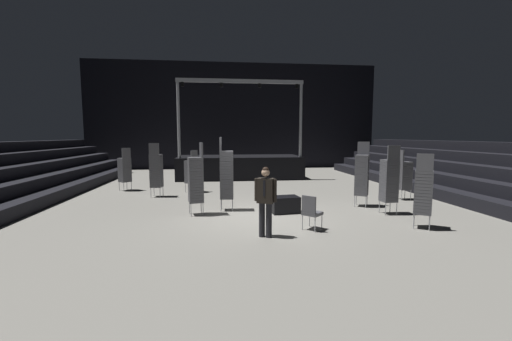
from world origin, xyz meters
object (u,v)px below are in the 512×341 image
equipment_road_case (285,204)px  chair_stack_rear_left (423,191)px  chair_stack_mid_left (389,180)px  chair_stack_mid_centre (125,169)px  loose_chair_near_man (311,210)px  chair_stack_mid_right (362,174)px  chair_stack_rear_centre (156,170)px  chair_stack_aisle_left (196,179)px  chair_stack_rear_right (191,171)px  stage_riser (240,166)px  chair_stack_front_right (404,175)px  man_with_tie (265,198)px  chair_stack_front_left (226,174)px

equipment_road_case → chair_stack_rear_left: bearing=-33.1°
chair_stack_mid_left → chair_stack_rear_left: 1.64m
chair_stack_mid_centre → loose_chair_near_man: (6.74, -7.03, -0.45)m
chair_stack_mid_right → loose_chair_near_man: chair_stack_mid_right is taller
chair_stack_rear_centre → chair_stack_aisle_left: chair_stack_aisle_left is taller
chair_stack_rear_right → loose_chair_near_man: bearing=-111.6°
chair_stack_rear_left → chair_stack_rear_centre: bearing=-180.0°
stage_riser → chair_stack_mid_centre: 6.87m
chair_stack_front_right → equipment_road_case: size_ratio=2.18×
chair_stack_rear_left → chair_stack_aisle_left: bearing=-165.6°
chair_stack_mid_centre → chair_stack_rear_centre: 2.46m
stage_riser → equipment_road_case: (0.92, -9.08, -0.44)m
man_with_tie → chair_stack_rear_centre: (-3.71, 5.75, 0.11)m
chair_stack_front_right → chair_stack_rear_centre: 9.95m
man_with_tie → chair_stack_aisle_left: size_ratio=0.76×
chair_stack_mid_right → chair_stack_rear_left: chair_stack_mid_right is taller
chair_stack_rear_left → equipment_road_case: chair_stack_rear_left is taller
man_with_tie → chair_stack_rear_right: chair_stack_rear_right is taller
chair_stack_mid_centre → chair_stack_mid_right: bearing=-71.4°
chair_stack_mid_right → chair_stack_aisle_left: 5.80m
chair_stack_mid_right → chair_stack_mid_left: bearing=140.0°
chair_stack_rear_right → loose_chair_near_man: (3.67, -6.29, -0.41)m
man_with_tie → chair_stack_mid_left: chair_stack_mid_left is taller
loose_chair_near_man → chair_stack_front_left: bearing=175.9°
chair_stack_mid_left → chair_stack_aisle_left: bearing=173.0°
chair_stack_rear_right → chair_stack_front_left: bearing=-120.0°
chair_stack_front_left → chair_stack_aisle_left: 1.11m
man_with_tie → equipment_road_case: 2.76m
chair_stack_mid_left → chair_stack_rear_centre: size_ratio=1.00×
chair_stack_mid_left → chair_stack_mid_right: (-0.38, 1.17, 0.04)m
man_with_tie → chair_stack_mid_right: (3.91, 3.09, 0.15)m
chair_stack_mid_left → chair_stack_mid_right: size_ratio=0.96×
man_with_tie → chair_stack_rear_centre: chair_stack_rear_centre is taller
stage_riser → loose_chair_near_man: stage_riser is taller
chair_stack_mid_right → chair_stack_rear_centre: size_ratio=1.04×
chair_stack_mid_left → equipment_road_case: chair_stack_mid_left is taller
stage_riser → man_with_tie: 11.55m
chair_stack_front_left → chair_stack_rear_left: bearing=65.4°
chair_stack_mid_right → loose_chair_near_man: (-2.61, -2.63, -0.62)m
chair_stack_mid_centre → chair_stack_aisle_left: bearing=-100.5°
chair_stack_front_left → chair_stack_rear_centre: size_ratio=1.11×
chair_stack_front_right → chair_stack_mid_centre: 12.04m
chair_stack_aisle_left → chair_stack_mid_centre: bearing=23.2°
chair_stack_aisle_left → equipment_road_case: bearing=-103.6°
chair_stack_mid_right → man_with_tie: bearing=70.4°
chair_stack_mid_left → chair_stack_rear_centre: 8.86m
chair_stack_front_right → chair_stack_rear_right: bearing=-109.3°
chair_stack_rear_centre → equipment_road_case: chair_stack_rear_centre is taller
chair_stack_front_left → chair_stack_rear_centre: (-2.82, 2.72, -0.13)m
chair_stack_rear_right → chair_stack_rear_left: bearing=-95.7°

